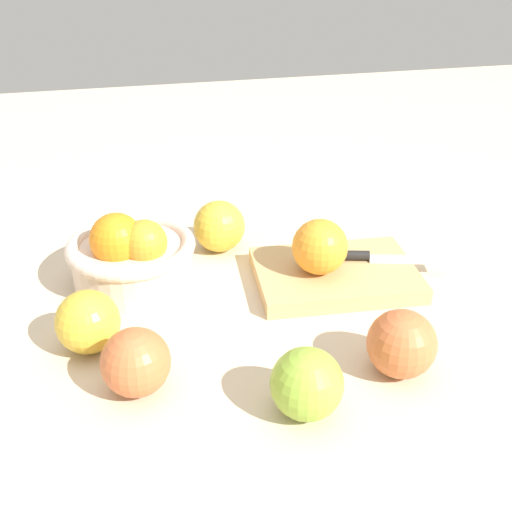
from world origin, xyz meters
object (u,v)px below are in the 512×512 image
at_px(bowl, 131,255).
at_px(apple_front_right, 402,344).
at_px(apple_front_center, 308,384).
at_px(cutting_board, 335,275).
at_px(apple_back_center, 219,226).
at_px(apple_front_left, 136,362).
at_px(knife, 377,257).
at_px(orange_on_board, 320,247).
at_px(apple_mid_left, 88,322).

distance_m(bowl, apple_front_right, 0.38).
xyz_separation_m(apple_front_right, apple_front_center, (-0.12, -0.04, -0.00)).
distance_m(cutting_board, apple_front_right, 0.20).
distance_m(apple_front_center, apple_back_center, 0.37).
xyz_separation_m(cutting_board, apple_back_center, (-0.14, 0.13, 0.03)).
bearing_deg(apple_front_left, bowl, 88.01).
relative_size(bowl, apple_front_center, 2.32).
distance_m(bowl, knife, 0.34).
bearing_deg(apple_back_center, apple_front_left, -115.77).
height_order(bowl, knife, bowl).
bearing_deg(orange_on_board, apple_back_center, 130.85).
distance_m(orange_on_board, apple_mid_left, 0.32).
bearing_deg(apple_mid_left, apple_front_center, -36.29).
bearing_deg(bowl, apple_front_center, -61.76).
distance_m(orange_on_board, apple_back_center, 0.18).
xyz_separation_m(bowl, knife, (0.34, -0.05, -0.02)).
xyz_separation_m(orange_on_board, apple_front_center, (-0.09, -0.24, -0.02)).
xyz_separation_m(orange_on_board, apple_front_right, (0.03, -0.20, -0.02)).
distance_m(apple_mid_left, apple_back_center, 0.28).
bearing_deg(apple_front_right, cutting_board, 91.70).
distance_m(orange_on_board, apple_front_left, 0.30).
xyz_separation_m(cutting_board, orange_on_board, (-0.03, -0.00, 0.05)).
xyz_separation_m(cutting_board, apple_mid_left, (-0.33, -0.08, 0.03)).
relative_size(cutting_board, apple_back_center, 2.83).
height_order(orange_on_board, knife, orange_on_board).
relative_size(apple_mid_left, apple_back_center, 0.97).
bearing_deg(apple_front_left, orange_on_board, 32.22).
relative_size(cutting_board, apple_front_left, 2.92).
bearing_deg(apple_front_left, apple_back_center, 64.23).
relative_size(apple_front_left, apple_back_center, 0.97).
bearing_deg(apple_mid_left, apple_back_center, 47.22).
xyz_separation_m(cutting_board, apple_front_left, (-0.28, -0.16, 0.03)).
relative_size(knife, apple_front_left, 2.04).
bearing_deg(apple_mid_left, orange_on_board, 13.75).
bearing_deg(apple_mid_left, apple_front_left, -60.04).
bearing_deg(bowl, apple_mid_left, -112.55).
height_order(knife, apple_front_left, apple_front_left).
height_order(bowl, apple_front_right, bowl).
bearing_deg(bowl, cutting_board, -12.63).
xyz_separation_m(knife, apple_back_center, (-0.20, 0.12, 0.01)).
distance_m(apple_mid_left, apple_front_left, 0.10).
relative_size(orange_on_board, apple_mid_left, 1.00).
xyz_separation_m(orange_on_board, apple_mid_left, (-0.31, -0.08, -0.02)).
bearing_deg(knife, orange_on_board, -173.08).
xyz_separation_m(orange_on_board, knife, (0.09, 0.01, -0.03)).
bearing_deg(apple_front_center, apple_mid_left, 143.71).
bearing_deg(bowl, orange_on_board, -14.47).
relative_size(cutting_board, knife, 1.43).
relative_size(cutting_board, apple_front_center, 2.90).
relative_size(bowl, apple_mid_left, 2.32).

